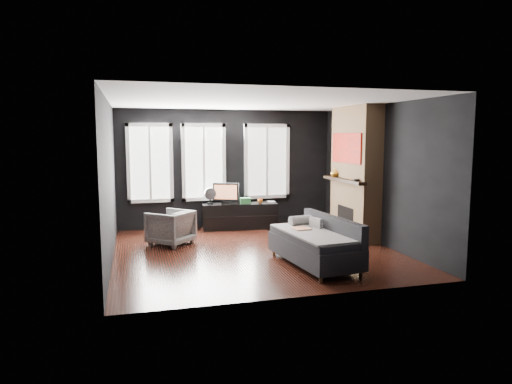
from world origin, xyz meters
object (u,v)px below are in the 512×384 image
object	(u,v)px
armchair	(171,226)
mantel_vase	(335,173)
book	(268,198)
monitor	(226,192)
media_console	(240,216)
sofa	(314,241)
mug	(260,200)

from	to	relation	value
armchair	mantel_vase	distance (m)	3.63
book	mantel_vase	distance (m)	1.69
mantel_vase	armchair	bearing A→B (deg)	-177.55
monitor	mantel_vase	bearing A→B (deg)	-2.06
media_console	monitor	bearing A→B (deg)	-174.41
media_console	monitor	size ratio (longest dim) A/B	2.83
sofa	mantel_vase	xyz separation A→B (m)	(1.37, 2.20, 0.92)
sofa	monitor	distance (m)	3.37
mug	book	distance (m)	0.23
mantel_vase	sofa	bearing A→B (deg)	-121.86
monitor	book	size ratio (longest dim) A/B	2.87
mug	monitor	bearing A→B (deg)	173.13
sofa	armchair	distance (m)	2.96
mug	book	size ratio (longest dim) A/B	0.56
book	mantel_vase	bearing A→B (deg)	-41.48
armchair	mantel_vase	bearing A→B (deg)	135.41
sofa	mantel_vase	size ratio (longest dim) A/B	9.94
book	mantel_vase	xyz separation A→B (m)	(1.17, -1.04, 0.63)
monitor	mug	world-z (taller)	monitor
monitor	mug	bearing A→B (deg)	16.90
monitor	book	xyz separation A→B (m)	(0.99, -0.01, -0.16)
armchair	monitor	distance (m)	1.86
monitor	mantel_vase	size ratio (longest dim) A/B	3.22
monitor	mug	size ratio (longest dim) A/B	5.12
armchair	mantel_vase	xyz separation A→B (m)	(3.50, 0.15, 0.95)
sofa	mantel_vase	world-z (taller)	mantel_vase
armchair	mug	bearing A→B (deg)	160.53
media_console	book	xyz separation A→B (m)	(0.68, -0.01, 0.39)
media_console	book	size ratio (longest dim) A/B	8.12
media_console	sofa	bearing A→B (deg)	-76.32
mug	mantel_vase	bearing A→B (deg)	-34.52
book	media_console	bearing A→B (deg)	178.96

